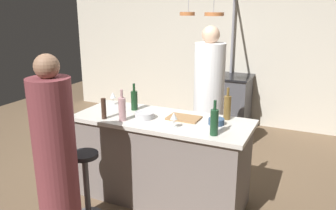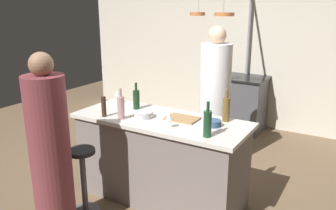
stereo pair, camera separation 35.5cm
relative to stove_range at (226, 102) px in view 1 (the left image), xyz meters
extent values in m
plane|color=brown|center=(0.00, -2.45, -0.45)|extent=(9.00, 9.00, 0.00)
cube|color=beige|center=(0.00, 0.40, 0.85)|extent=(6.40, 0.16, 2.60)
cube|color=slate|center=(0.00, -2.45, -0.02)|extent=(1.72, 0.66, 0.86)
cube|color=beige|center=(0.00, -2.45, 0.43)|extent=(1.80, 0.72, 0.04)
cube|color=#47474C|center=(0.00, 0.00, -0.02)|extent=(0.76, 0.60, 0.86)
cube|color=black|center=(0.00, 0.00, 0.43)|extent=(0.80, 0.64, 0.03)
cylinder|color=white|center=(0.17, -1.47, 0.34)|extent=(0.37, 0.37, 1.56)
sphere|color=#D8AD8C|center=(0.17, -1.47, 1.21)|extent=(0.21, 0.21, 0.21)
cylinder|color=#4C4C51|center=(-0.50, -3.07, -0.11)|extent=(0.06, 0.06, 0.62)
cylinder|color=black|center=(-0.50, -3.07, 0.21)|extent=(0.26, 0.26, 0.04)
cylinder|color=brown|center=(-0.51, -3.42, 0.28)|extent=(0.35, 0.35, 1.45)
sphere|color=#8C664C|center=(-0.51, -3.42, 1.10)|extent=(0.20, 0.20, 0.20)
cylinder|color=gray|center=(0.00, 0.25, 0.63)|extent=(0.04, 0.04, 2.15)
cylinder|color=#B26638|center=(-0.30, -1.04, 1.44)|extent=(0.20, 0.20, 0.04)
cylinder|color=gray|center=(-0.30, -1.00, 1.57)|extent=(0.01, 0.01, 0.27)
cylinder|color=#B26638|center=(0.05, -0.97, 1.43)|extent=(0.25, 0.25, 0.04)
cylinder|color=gray|center=(0.05, -1.00, 1.57)|extent=(0.01, 0.01, 0.27)
cylinder|color=brown|center=(-1.60, -1.60, -0.37)|extent=(0.24, 0.24, 0.16)
sphere|color=#2D6633|center=(-1.60, -1.60, -0.11)|extent=(0.36, 0.36, 0.36)
cube|color=#997047|center=(0.21, -2.37, 0.46)|extent=(0.32, 0.22, 0.02)
cylinder|color=#382319|center=(-0.52, -2.70, 0.56)|extent=(0.05, 0.05, 0.21)
cylinder|color=brown|center=(0.60, -2.20, 0.57)|extent=(0.07, 0.07, 0.24)
cylinder|color=brown|center=(0.60, -2.20, 0.73)|extent=(0.03, 0.03, 0.08)
cylinder|color=#193D23|center=(0.61, -2.67, 0.57)|extent=(0.07, 0.07, 0.23)
cylinder|color=#193D23|center=(0.61, -2.67, 0.73)|extent=(0.03, 0.03, 0.08)
cylinder|color=#B78C8E|center=(-0.32, -2.67, 0.57)|extent=(0.07, 0.07, 0.23)
cylinder|color=#B78C8E|center=(-0.32, -2.67, 0.73)|extent=(0.03, 0.03, 0.08)
cylinder|color=#143319|center=(-0.40, -2.31, 0.56)|extent=(0.07, 0.07, 0.21)
cylinder|color=#143319|center=(-0.40, -2.31, 0.70)|extent=(0.03, 0.03, 0.08)
cylinder|color=silver|center=(0.22, -2.65, 0.46)|extent=(0.06, 0.06, 0.01)
cylinder|color=silver|center=(0.22, -2.65, 0.50)|extent=(0.01, 0.01, 0.07)
cone|color=silver|center=(0.22, -2.65, 0.57)|extent=(0.07, 0.07, 0.06)
cylinder|color=silver|center=(-0.72, -2.24, 0.46)|extent=(0.06, 0.06, 0.01)
cylinder|color=silver|center=(-0.72, -2.24, 0.50)|extent=(0.01, 0.01, 0.07)
cone|color=silver|center=(-0.72, -2.24, 0.57)|extent=(0.07, 0.07, 0.06)
cylinder|color=#334C6B|center=(0.55, -2.39, 0.48)|extent=(0.15, 0.15, 0.06)
cylinder|color=#B7B7BC|center=(-0.16, -2.52, 0.48)|extent=(0.19, 0.19, 0.06)
camera|label=1|loc=(1.42, -5.40, 1.55)|focal=36.73mm
camera|label=2|loc=(1.74, -5.23, 1.55)|focal=36.73mm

